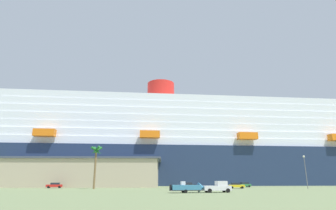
{
  "coord_description": "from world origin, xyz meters",
  "views": [
    {
      "loc": [
        -18.73,
        -70.03,
        2.47
      ],
      "look_at": [
        -7.54,
        25.49,
        28.79
      ],
      "focal_mm": 29.19,
      "sensor_mm": 36.0,
      "label": 1
    }
  ],
  "objects_px": {
    "cruise_ship": "(236,150)",
    "parked_car_black_coupe": "(188,185)",
    "pickup_truck": "(218,187)",
    "small_boat_on_trailer": "(189,188)",
    "street_lamp": "(305,167)",
    "parked_car_red_hatchback": "(55,185)",
    "palm_tree": "(96,155)",
    "parked_car_green_wagon": "(244,185)",
    "parked_car_yellow_taxi": "(236,185)"
  },
  "relations": [
    {
      "from": "cruise_ship",
      "to": "parked_car_black_coupe",
      "type": "relative_size",
      "value": 57.05
    },
    {
      "from": "pickup_truck",
      "to": "small_boat_on_trailer",
      "type": "height_order",
      "value": "pickup_truck"
    },
    {
      "from": "street_lamp",
      "to": "parked_car_red_hatchback",
      "type": "bearing_deg",
      "value": 168.82
    },
    {
      "from": "palm_tree",
      "to": "parked_car_red_hatchback",
      "type": "relative_size",
      "value": 2.41
    },
    {
      "from": "parked_car_green_wagon",
      "to": "parked_car_black_coupe",
      "type": "bearing_deg",
      "value": -172.7
    },
    {
      "from": "parked_car_red_hatchback",
      "to": "parked_car_green_wagon",
      "type": "bearing_deg",
      "value": 2.5
    },
    {
      "from": "parked_car_black_coupe",
      "to": "parked_car_green_wagon",
      "type": "bearing_deg",
      "value": 7.3
    },
    {
      "from": "cruise_ship",
      "to": "parked_car_black_coupe",
      "type": "bearing_deg",
      "value": -128.49
    },
    {
      "from": "pickup_truck",
      "to": "small_boat_on_trailer",
      "type": "xyz_separation_m",
      "value": [
        -5.81,
        -0.47,
        -0.08
      ]
    },
    {
      "from": "parked_car_red_hatchback",
      "to": "palm_tree",
      "type": "bearing_deg",
      "value": -37.69
    },
    {
      "from": "parked_car_green_wagon",
      "to": "parked_car_black_coupe",
      "type": "distance_m",
      "value": 19.65
    },
    {
      "from": "parked_car_red_hatchback",
      "to": "parked_car_black_coupe",
      "type": "bearing_deg",
      "value": 0.18
    },
    {
      "from": "small_boat_on_trailer",
      "to": "palm_tree",
      "type": "bearing_deg",
      "value": 131.68
    },
    {
      "from": "palm_tree",
      "to": "pickup_truck",
      "type": "bearing_deg",
      "value": -40.94
    },
    {
      "from": "parked_car_red_hatchback",
      "to": "parked_car_yellow_taxi",
      "type": "distance_m",
      "value": 53.88
    },
    {
      "from": "palm_tree",
      "to": "parked_car_yellow_taxi",
      "type": "xyz_separation_m",
      "value": [
        40.06,
        0.33,
        -8.36
      ]
    },
    {
      "from": "pickup_truck",
      "to": "palm_tree",
      "type": "distance_m",
      "value": 37.12
    },
    {
      "from": "pickup_truck",
      "to": "parked_car_yellow_taxi",
      "type": "height_order",
      "value": "pickup_truck"
    },
    {
      "from": "parked_car_red_hatchback",
      "to": "parked_car_yellow_taxi",
      "type": "height_order",
      "value": "same"
    },
    {
      "from": "palm_tree",
      "to": "parked_car_green_wagon",
      "type": "distance_m",
      "value": 49.62
    },
    {
      "from": "small_boat_on_trailer",
      "to": "palm_tree",
      "type": "xyz_separation_m",
      "value": [
        -21.55,
        24.2,
        8.23
      ]
    },
    {
      "from": "street_lamp",
      "to": "parked_car_green_wagon",
      "type": "distance_m",
      "value": 21.18
    },
    {
      "from": "small_boat_on_trailer",
      "to": "parked_car_yellow_taxi",
      "type": "xyz_separation_m",
      "value": [
        18.51,
        24.53,
        -0.13
      ]
    },
    {
      "from": "pickup_truck",
      "to": "palm_tree",
      "type": "height_order",
      "value": "palm_tree"
    },
    {
      "from": "pickup_truck",
      "to": "parked_car_green_wagon",
      "type": "xyz_separation_m",
      "value": [
        19.9,
        36.35,
        -0.21
      ]
    },
    {
      "from": "pickup_truck",
      "to": "parked_car_red_hatchback",
      "type": "distance_m",
      "value": 52.55
    },
    {
      "from": "street_lamp",
      "to": "cruise_ship",
      "type": "bearing_deg",
      "value": 90.1
    },
    {
      "from": "pickup_truck",
      "to": "parked_car_yellow_taxi",
      "type": "bearing_deg",
      "value": 62.17
    },
    {
      "from": "parked_car_yellow_taxi",
      "to": "small_boat_on_trailer",
      "type": "bearing_deg",
      "value": -127.04
    },
    {
      "from": "cruise_ship",
      "to": "pickup_truck",
      "type": "relative_size",
      "value": 48.45
    },
    {
      "from": "parked_car_red_hatchback",
      "to": "parked_car_yellow_taxi",
      "type": "bearing_deg",
      "value": -10.34
    },
    {
      "from": "parked_car_black_coupe",
      "to": "parked_car_red_hatchback",
      "type": "height_order",
      "value": "same"
    },
    {
      "from": "parked_car_green_wagon",
      "to": "parked_car_red_hatchback",
      "type": "xyz_separation_m",
      "value": [
        -60.19,
        -2.62,
        0.0
      ]
    },
    {
      "from": "cruise_ship",
      "to": "parked_car_yellow_taxi",
      "type": "bearing_deg",
      "value": -111.08
    },
    {
      "from": "pickup_truck",
      "to": "parked_car_black_coupe",
      "type": "height_order",
      "value": "pickup_truck"
    },
    {
      "from": "cruise_ship",
      "to": "parked_car_green_wagon",
      "type": "distance_m",
      "value": 41.48
    },
    {
      "from": "small_boat_on_trailer",
      "to": "parked_car_black_coupe",
      "type": "relative_size",
      "value": 1.61
    },
    {
      "from": "parked_car_green_wagon",
      "to": "parked_car_yellow_taxi",
      "type": "bearing_deg",
      "value": -120.34
    },
    {
      "from": "cruise_ship",
      "to": "parked_car_black_coupe",
      "type": "distance_m",
      "value": 52.41
    },
    {
      "from": "pickup_truck",
      "to": "parked_car_black_coupe",
      "type": "bearing_deg",
      "value": 89.31
    },
    {
      "from": "parked_car_yellow_taxi",
      "to": "pickup_truck",
      "type": "bearing_deg",
      "value": -117.83
    },
    {
      "from": "cruise_ship",
      "to": "small_boat_on_trailer",
      "type": "distance_m",
      "value": 83.91
    },
    {
      "from": "street_lamp",
      "to": "parked_car_green_wagon",
      "type": "relative_size",
      "value": 2.05
    },
    {
      "from": "small_boat_on_trailer",
      "to": "parked_car_yellow_taxi",
      "type": "relative_size",
      "value": 1.71
    },
    {
      "from": "parked_car_black_coupe",
      "to": "parked_car_yellow_taxi",
      "type": "distance_m",
      "value": 15.72
    },
    {
      "from": "pickup_truck",
      "to": "small_boat_on_trailer",
      "type": "relative_size",
      "value": 0.73
    },
    {
      "from": "parked_car_yellow_taxi",
      "to": "parked_car_red_hatchback",
      "type": "bearing_deg",
      "value": 169.66
    },
    {
      "from": "small_boat_on_trailer",
      "to": "parked_car_black_coupe",
      "type": "distance_m",
      "value": 34.88
    },
    {
      "from": "small_boat_on_trailer",
      "to": "street_lamp",
      "type": "xyz_separation_m",
      "value": [
        37.51,
        19.97,
        4.89
      ]
    },
    {
      "from": "palm_tree",
      "to": "cruise_ship",
      "type": "bearing_deg",
      "value": 39.94
    }
  ]
}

